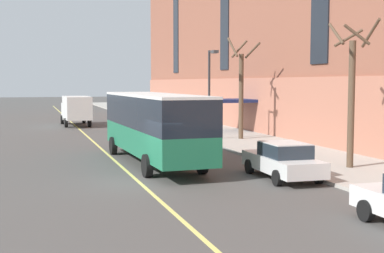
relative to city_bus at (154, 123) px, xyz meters
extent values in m
plane|color=#4C4947|center=(-1.47, -4.78, -2.04)|extent=(260.00, 260.00, 0.00)
cube|color=#ADA89E|center=(8.35, -1.78, -1.96)|extent=(5.96, 160.00, 0.15)
cube|color=navy|center=(9.73, 13.97, 0.56)|extent=(3.20, 3.40, 0.24)
cube|color=#1E704C|center=(0.00, -0.03, -0.80)|extent=(2.92, 11.91, 1.24)
cube|color=black|center=(0.00, -0.03, 0.58)|extent=(2.93, 11.91, 1.51)
cube|color=white|center=(0.00, -0.03, 1.40)|extent=(2.94, 11.91, 0.12)
cube|color=#19232D|center=(-0.20, 5.91, 0.43)|extent=(2.31, 0.16, 1.14)
cube|color=orange|center=(-0.20, 5.92, 1.16)|extent=(1.76, 0.12, 0.28)
cube|color=black|center=(-0.21, 5.93, -1.32)|extent=(2.46, 0.21, 0.24)
cube|color=white|center=(-1.08, 5.90, -1.07)|extent=(0.28, 0.07, 0.18)
cube|color=white|center=(0.67, 5.96, -1.07)|extent=(0.28, 0.07, 0.18)
cylinder|color=black|center=(-1.40, 4.07, -1.54)|extent=(0.33, 1.01, 1.00)
cylinder|color=black|center=(1.11, 4.15, -1.54)|extent=(0.33, 1.01, 1.00)
cylinder|color=black|center=(-1.13, -3.62, -1.54)|extent=(0.33, 1.01, 1.00)
cylinder|color=black|center=(1.38, -3.53, -1.54)|extent=(0.33, 1.01, 1.00)
cube|color=silver|center=(4.10, 25.35, -1.40)|extent=(1.84, 4.37, 0.64)
cube|color=#232D38|center=(4.11, 25.13, -0.80)|extent=(1.60, 1.98, 0.56)
cube|color=silver|center=(4.11, 25.13, -0.50)|extent=(1.56, 1.89, 0.04)
cylinder|color=black|center=(3.21, 26.69, -1.72)|extent=(0.23, 0.64, 0.64)
cylinder|color=black|center=(4.96, 26.71, -1.72)|extent=(0.23, 0.64, 0.64)
cylinder|color=black|center=(3.25, 23.99, -1.72)|extent=(0.23, 0.64, 0.64)
cylinder|color=black|center=(5.00, 24.02, -1.72)|extent=(0.23, 0.64, 0.64)
cube|color=#4C4C51|center=(4.09, 11.75, -1.40)|extent=(1.84, 4.78, 0.64)
cube|color=#232D38|center=(4.09, 11.52, -0.80)|extent=(1.60, 2.16, 0.56)
cube|color=#4C4C51|center=(4.09, 11.52, -0.50)|extent=(1.57, 2.06, 0.04)
cylinder|color=black|center=(3.19, 13.23, -1.72)|extent=(0.22, 0.64, 0.64)
cylinder|color=black|center=(4.96, 13.24, -1.72)|extent=(0.22, 0.64, 0.64)
cylinder|color=black|center=(3.21, 10.27, -1.72)|extent=(0.22, 0.64, 0.64)
cylinder|color=black|center=(4.98, 10.28, -1.72)|extent=(0.22, 0.64, 0.64)
cube|color=silver|center=(4.28, -5.58, -1.40)|extent=(1.97, 4.84, 0.64)
cube|color=#232D38|center=(4.27, -5.82, -0.80)|extent=(1.68, 2.20, 0.56)
cube|color=silver|center=(4.27, -5.82, -0.50)|extent=(1.64, 2.10, 0.04)
cylinder|color=black|center=(3.42, -4.07, -1.72)|extent=(0.24, 0.65, 0.64)
cylinder|color=black|center=(5.22, -4.12, -1.72)|extent=(0.24, 0.65, 0.64)
cylinder|color=black|center=(3.34, -7.03, -1.72)|extent=(0.24, 0.65, 0.64)
cylinder|color=black|center=(5.13, -7.09, -1.72)|extent=(0.24, 0.65, 0.64)
cylinder|color=black|center=(3.41, -12.67, -1.72)|extent=(0.22, 0.64, 0.64)
cube|color=silver|center=(-1.62, 24.05, -0.31)|extent=(2.31, 4.97, 2.07)
cube|color=silver|center=(-1.69, 27.56, -0.79)|extent=(2.13, 1.75, 1.60)
cube|color=#1E2833|center=(-1.71, 28.44, -0.54)|extent=(1.87, 0.12, 0.80)
cylinder|color=black|center=(-2.74, 27.54, -1.62)|extent=(0.28, 0.85, 0.84)
cylinder|color=black|center=(-0.65, 27.59, -1.62)|extent=(0.28, 0.85, 0.84)
cylinder|color=black|center=(-2.65, 23.40, -1.62)|extent=(0.28, 0.85, 0.84)
cylinder|color=black|center=(-0.56, 23.44, -1.62)|extent=(0.28, 0.85, 0.84)
cylinder|color=brown|center=(8.19, -4.67, 1.01)|extent=(0.30, 0.30, 5.80)
cylinder|color=brown|center=(9.02, -4.83, 4.26)|extent=(0.47, 1.75, 1.20)
cylinder|color=brown|center=(8.37, -4.06, 4.08)|extent=(1.33, 0.50, 0.86)
cylinder|color=brown|center=(7.42, -4.53, 4.21)|extent=(0.42, 1.65, 1.11)
cylinder|color=brown|center=(8.03, -5.22, 4.14)|extent=(1.21, 0.48, 0.96)
cylinder|color=brown|center=(8.19, 8.49, 1.04)|extent=(0.33, 0.33, 5.86)
cylinder|color=brown|center=(9.08, 8.62, 4.23)|extent=(0.42, 1.86, 1.05)
cylinder|color=brown|center=(8.26, 9.00, 4.34)|extent=(1.16, 0.29, 1.24)
cylinder|color=brown|center=(7.52, 8.42, 4.42)|extent=(0.30, 1.47, 1.41)
cylinder|color=#2D2D30|center=(5.97, 8.84, 1.15)|extent=(0.16, 0.16, 6.08)
cylinder|color=#2D2D30|center=(5.97, 8.29, 4.09)|extent=(0.10, 1.10, 0.10)
cube|color=#3D3D3F|center=(5.97, 7.74, 4.04)|extent=(0.36, 0.60, 0.20)
cube|color=#E0D66B|center=(-1.70, -1.78, -2.03)|extent=(0.16, 140.00, 0.01)
camera|label=1|loc=(-6.00, -25.84, 2.04)|focal=50.00mm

